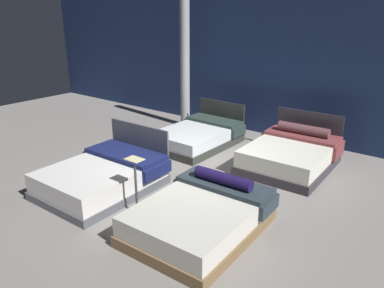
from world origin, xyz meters
name	(u,v)px	position (x,y,z in m)	size (l,w,h in m)	color
ground_plane	(201,178)	(0.00, 0.00, -0.01)	(18.00, 18.00, 0.02)	gray
showroom_back_wall	(281,69)	(0.00, 3.32, 1.75)	(18.00, 0.06, 3.50)	navy
bed_0	(104,176)	(-1.11, -1.49, 0.27)	(1.71, 2.11, 1.02)	#4E5158
bed_1	(201,216)	(1.10, -1.51, 0.25)	(1.65, 2.10, 0.73)	brown
bed_2	(198,136)	(-1.18, 1.49, 0.23)	(1.55, 2.16, 0.92)	#2E302C
bed_3	(291,154)	(1.17, 1.60, 0.28)	(1.68, 2.11, 1.00)	#2D2A31
price_sign	(136,193)	(0.00, -1.75, 0.37)	(0.28, 0.24, 0.96)	#3F3F44
support_pillar	(185,64)	(-2.46, 2.57, 1.75)	(0.26, 0.26, 3.50)	#99999E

